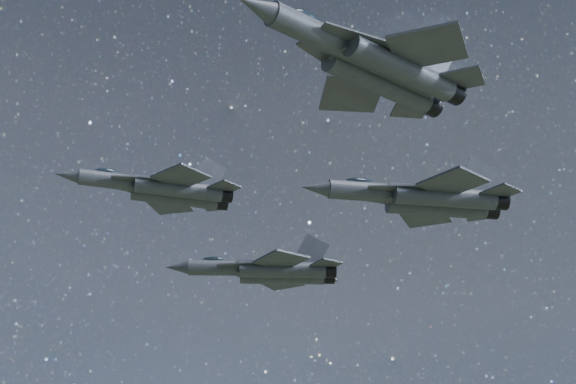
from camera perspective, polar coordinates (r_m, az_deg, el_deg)
name	(u,v)px	position (r m, az deg, el deg)	size (l,w,h in m)	color
jet_lead	(162,189)	(78.64, -8.92, 0.22)	(17.54, 12.52, 4.48)	#31353D
jet_left	(268,270)	(89.78, -1.41, -5.59)	(19.94, 13.49, 5.02)	#31353D
jet_right	(374,64)	(55.35, 6.12, 9.03)	(19.22, 12.81, 4.88)	#31353D
jet_slot	(424,198)	(75.55, 9.65, -0.42)	(20.31, 14.11, 5.10)	#31353D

